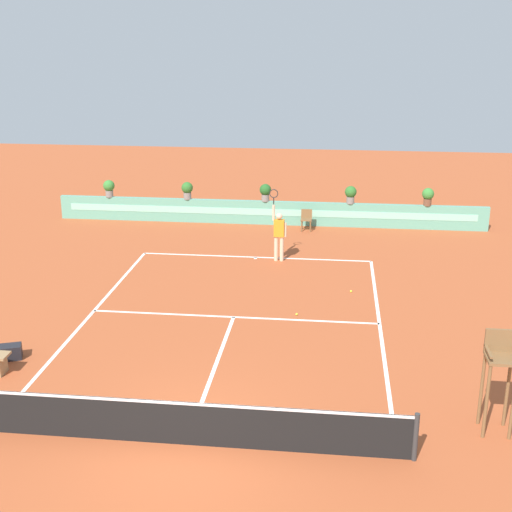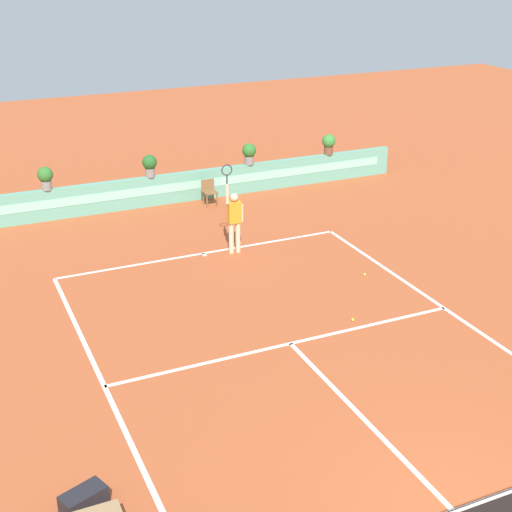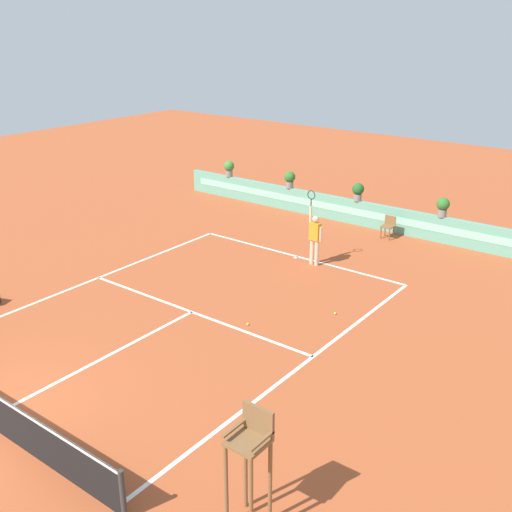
# 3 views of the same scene
# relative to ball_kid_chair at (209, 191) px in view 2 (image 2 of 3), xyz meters

# --- Properties ---
(ground_plane) EXTENTS (60.00, 60.00, 0.00)m
(ground_plane) POSITION_rel_ball_kid_chair_xyz_m (-1.64, -9.66, -0.48)
(ground_plane) COLOR #A84C28
(court_lines) EXTENTS (8.32, 11.94, 0.01)m
(court_lines) POSITION_rel_ball_kid_chair_xyz_m (-1.64, -8.94, -0.47)
(court_lines) COLOR white
(court_lines) RESTS_ON ground
(back_wall_barrier) EXTENTS (18.00, 0.21, 1.00)m
(back_wall_barrier) POSITION_rel_ball_kid_chair_xyz_m (-1.64, 0.73, 0.02)
(back_wall_barrier) COLOR #60A88E
(back_wall_barrier) RESTS_ON ground
(ball_kid_chair) EXTENTS (0.44, 0.44, 0.85)m
(ball_kid_chair) POSITION_rel_ball_kid_chair_xyz_m (0.00, 0.00, 0.00)
(ball_kid_chair) COLOR brown
(ball_kid_chair) RESTS_ON ground
(gear_bag) EXTENTS (0.78, 0.59, 0.36)m
(gear_bag) POSITION_rel_ball_kid_chair_xyz_m (-6.83, -12.51, -0.30)
(gear_bag) COLOR black
(gear_bag) RESTS_ON ground
(tennis_player) EXTENTS (0.62, 0.23, 2.58)m
(tennis_player) POSITION_rel_ball_kid_chair_xyz_m (-0.79, -4.05, 0.57)
(tennis_player) COLOR beige
(tennis_player) RESTS_ON ground
(tennis_ball_near_baseline) EXTENTS (0.07, 0.07, 0.07)m
(tennis_ball_near_baseline) POSITION_rel_ball_kid_chair_xyz_m (1.72, -6.90, -0.44)
(tennis_ball_near_baseline) COLOR #CCE033
(tennis_ball_near_baseline) RESTS_ON ground
(tennis_ball_mid_court) EXTENTS (0.07, 0.07, 0.07)m
(tennis_ball_mid_court) POSITION_rel_ball_kid_chair_xyz_m (0.14, -8.92, -0.44)
(tennis_ball_mid_court) COLOR #CCE033
(tennis_ball_mid_court) RESTS_ON ground
(potted_plant_right) EXTENTS (0.48, 0.48, 0.72)m
(potted_plant_right) POSITION_rel_ball_kid_chair_xyz_m (1.76, 0.73, 0.93)
(potted_plant_right) COLOR gray
(potted_plant_right) RESTS_ON back_wall_barrier
(potted_plant_far_right) EXTENTS (0.48, 0.48, 0.72)m
(potted_plant_far_right) POSITION_rel_ball_kid_chair_xyz_m (4.87, 0.73, 0.93)
(potted_plant_far_right) COLOR brown
(potted_plant_far_right) RESTS_ON back_wall_barrier
(potted_plant_centre) EXTENTS (0.48, 0.48, 0.72)m
(potted_plant_centre) POSITION_rel_ball_kid_chair_xyz_m (-1.76, 0.73, 0.93)
(potted_plant_centre) COLOR gray
(potted_plant_centre) RESTS_ON back_wall_barrier
(potted_plant_left) EXTENTS (0.48, 0.48, 0.72)m
(potted_plant_left) POSITION_rel_ball_kid_chair_xyz_m (-5.07, 0.73, 0.93)
(potted_plant_left) COLOR gray
(potted_plant_left) RESTS_ON back_wall_barrier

